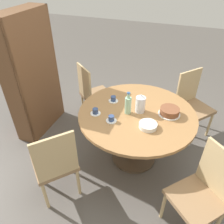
{
  "coord_description": "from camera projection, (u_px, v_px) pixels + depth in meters",
  "views": [
    {
      "loc": [
        -1.99,
        -0.42,
        2.21
      ],
      "look_at": [
        0.0,
        0.31,
        0.67
      ],
      "focal_mm": 35.0,
      "sensor_mm": 36.0,
      "label": 1
    }
  ],
  "objects": [
    {
      "name": "ground_plane",
      "position": [
        133.0,
        157.0,
        2.93
      ],
      "size": [
        14.0,
        14.0,
        0.0
      ],
      "primitive_type": "plane",
      "color": "#56514C"
    },
    {
      "name": "dining_table",
      "position": [
        136.0,
        123.0,
        2.58
      ],
      "size": [
        1.35,
        1.35,
        0.74
      ],
      "color": "#473828",
      "rests_on": "ground_plane"
    },
    {
      "name": "chair_a",
      "position": [
        192.0,
        103.0,
        3.09
      ],
      "size": [
        0.59,
        0.59,
        0.94
      ],
      "rotation": [
        0.0,
        0.0,
        5.58
      ],
      "color": "tan",
      "rests_on": "ground_plane"
    },
    {
      "name": "chair_b",
      "position": [
        93.0,
        93.0,
        3.31
      ],
      "size": [
        0.59,
        0.59,
        0.94
      ],
      "rotation": [
        0.0,
        0.0,
        7.17
      ],
      "color": "tan",
      "rests_on": "ground_plane"
    },
    {
      "name": "chair_c",
      "position": [
        55.0,
        163.0,
        2.21
      ],
      "size": [
        0.59,
        0.59,
        0.94
      ],
      "rotation": [
        0.0,
        0.0,
        8.69
      ],
      "color": "tan",
      "rests_on": "ground_plane"
    },
    {
      "name": "chair_d",
      "position": [
        203.0,
        192.0,
        1.93
      ],
      "size": [
        0.59,
        0.59,
        0.94
      ],
      "rotation": [
        0.0,
        0.0,
        10.25
      ],
      "color": "tan",
      "rests_on": "ground_plane"
    },
    {
      "name": "bookshelf",
      "position": [
        34.0,
        78.0,
        2.99
      ],
      "size": [
        0.83,
        0.28,
        1.69
      ],
      "rotation": [
        0.0,
        0.0,
        3.14
      ],
      "color": "brown",
      "rests_on": "ground_plane"
    },
    {
      "name": "coffee_pot",
      "position": [
        140.0,
        104.0,
        2.45
      ],
      "size": [
        0.11,
        0.11,
        0.22
      ],
      "color": "silver",
      "rests_on": "dining_table"
    },
    {
      "name": "water_bottle",
      "position": [
        128.0,
        105.0,
        2.42
      ],
      "size": [
        0.07,
        0.07,
        0.27
      ],
      "color": "#99C6A3",
      "rests_on": "dining_table"
    },
    {
      "name": "cake_main",
      "position": [
        170.0,
        112.0,
        2.44
      ],
      "size": [
        0.24,
        0.24,
        0.08
      ],
      "color": "white",
      "rests_on": "dining_table"
    },
    {
      "name": "cup_a",
      "position": [
        95.0,
        112.0,
        2.46
      ],
      "size": [
        0.12,
        0.12,
        0.07
      ],
      "color": "white",
      "rests_on": "dining_table"
    },
    {
      "name": "cup_b",
      "position": [
        113.0,
        99.0,
        2.66
      ],
      "size": [
        0.12,
        0.12,
        0.07
      ],
      "color": "white",
      "rests_on": "dining_table"
    },
    {
      "name": "cup_c",
      "position": [
        111.0,
        119.0,
        2.35
      ],
      "size": [
        0.12,
        0.12,
        0.07
      ],
      "color": "white",
      "rests_on": "dining_table"
    },
    {
      "name": "plate_stack",
      "position": [
        148.0,
        125.0,
        2.26
      ],
      "size": [
        0.19,
        0.19,
        0.05
      ],
      "color": "white",
      "rests_on": "dining_table"
    }
  ]
}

